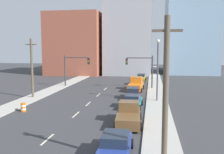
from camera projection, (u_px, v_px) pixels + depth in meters
name	position (u px, v px, depth m)	size (l,w,h in m)	color
sidewalk_left	(76.00, 80.00, 54.42)	(2.72, 88.40, 0.14)	#ADA89E
sidewalk_right	(155.00, 81.00, 51.77)	(2.72, 88.40, 0.14)	#ADA89E
lane_stripe_at_9m	(47.00, 139.00, 18.97)	(0.16, 2.40, 0.01)	beige
lane_stripe_at_17m	(76.00, 115.00, 26.09)	(0.16, 2.40, 0.01)	beige
lane_stripe_at_22m	(88.00, 104.00, 31.16)	(0.16, 2.40, 0.01)	beige
lane_stripe_at_28m	(98.00, 95.00, 37.04)	(0.16, 2.40, 0.01)	beige
lane_stripe_at_34m	(105.00, 89.00, 42.71)	(0.16, 2.40, 0.01)	beige
building_brick_left	(78.00, 44.00, 68.41)	(14.00, 16.00, 16.01)	#9E513D
building_office_center	(130.00, 36.00, 69.90)	(12.00, 20.00, 20.75)	#A8A8AD
building_glass_right	(190.00, 7.00, 70.32)	(13.00, 20.00, 36.69)	#8CADC6
traffic_signal_left	(72.00, 66.00, 44.69)	(4.69, 0.35, 5.66)	#38383D
traffic_signal_right	(144.00, 67.00, 42.71)	(4.69, 0.35, 5.66)	#38383D
utility_pole_right_near	(166.00, 94.00, 13.52)	(1.60, 0.32, 8.63)	brown
utility_pole_left_mid	(32.00, 68.00, 34.33)	(1.60, 0.32, 8.22)	brown
traffic_barrel	(23.00, 107.00, 27.31)	(0.56, 0.56, 0.95)	orange
street_lamp	(158.00, 66.00, 31.99)	(0.44, 0.44, 8.02)	#4C4C51
sedan_blue	(115.00, 146.00, 15.97)	(2.28, 4.60, 1.50)	navy
pickup_truck_brown	(129.00, 115.00, 22.81)	(2.57, 5.34, 1.98)	brown
sedan_teal	(132.00, 102.00, 29.22)	(2.37, 4.60, 1.48)	#196B75
sedan_maroon	(133.00, 94.00, 34.33)	(2.14, 4.68, 1.55)	maroon
pickup_truck_orange	(136.00, 85.00, 41.22)	(2.58, 5.71, 2.15)	orange
sedan_red	(138.00, 81.00, 47.47)	(2.21, 4.78, 1.53)	red
sedan_yellow	(141.00, 77.00, 53.66)	(2.07, 4.74, 1.44)	gold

